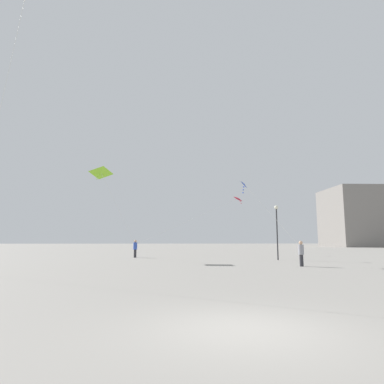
# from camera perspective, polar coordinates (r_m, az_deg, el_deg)

# --- Properties ---
(ground_plane) EXTENTS (300.00, 300.00, 0.00)m
(ground_plane) POSITION_cam_1_polar(r_m,az_deg,el_deg) (7.56, 8.96, -21.99)
(ground_plane) COLOR gray
(person_in_grey) EXTENTS (0.38, 0.38, 1.75)m
(person_in_grey) POSITION_cam_1_polar(r_m,az_deg,el_deg) (24.86, 17.97, -9.68)
(person_in_grey) COLOR #2D2D33
(person_in_grey) RESTS_ON ground_plane
(person_in_blue) EXTENTS (0.39, 0.39, 1.80)m
(person_in_blue) POSITION_cam_1_polar(r_m,az_deg,el_deg) (35.62, -9.58, -9.30)
(person_in_blue) COLOR #2D2D33
(person_in_blue) RESTS_ON ground_plane
(kite_cobalt_diamond) EXTENTS (3.74, 3.20, 5.21)m
(kite_cobalt_diamond) POSITION_cam_1_polar(r_m,az_deg,el_deg) (26.84, 8.87, 1.18)
(kite_cobalt_diamond) COLOR blue
(kite_crimson_diamond) EXTENTS (13.14, 8.60, 6.25)m
(kite_crimson_diamond) POSITION_cam_1_polar(r_m,az_deg,el_deg) (44.23, 7.69, -1.14)
(kite_crimson_diamond) COLOR red
(kite_lime_delta) EXTENTS (3.87, 4.92, 7.13)m
(kite_lime_delta) POSITION_cam_1_polar(r_m,az_deg,el_deg) (32.63, -15.10, 3.05)
(kite_lime_delta) COLOR #8CD12D
(building_left_hall) EXTENTS (26.72, 17.04, 15.31)m
(building_left_hall) POSITION_cam_1_polar(r_m,az_deg,el_deg) (102.48, 28.96, -3.79)
(building_left_hall) COLOR gray
(building_left_hall) RESTS_ON ground_plane
(lamppost_east) EXTENTS (0.36, 0.36, 4.96)m
(lamppost_east) POSITION_cam_1_polar(r_m,az_deg,el_deg) (32.00, 14.15, -5.12)
(lamppost_east) COLOR #2D2D30
(lamppost_east) RESTS_ON ground_plane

